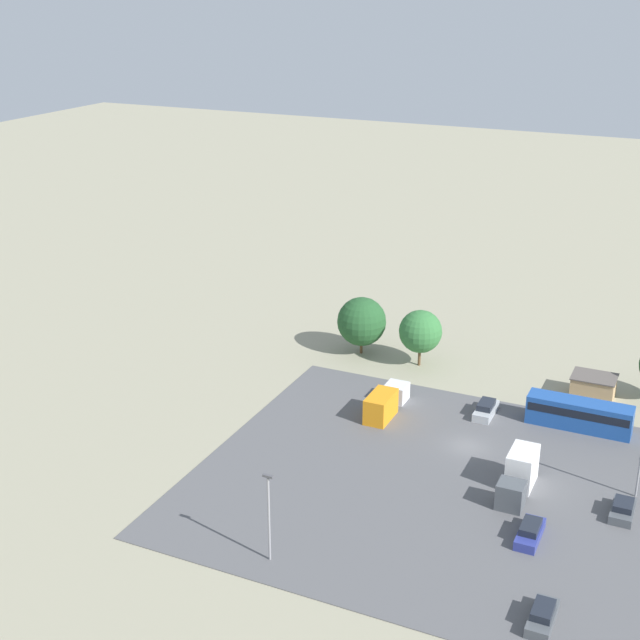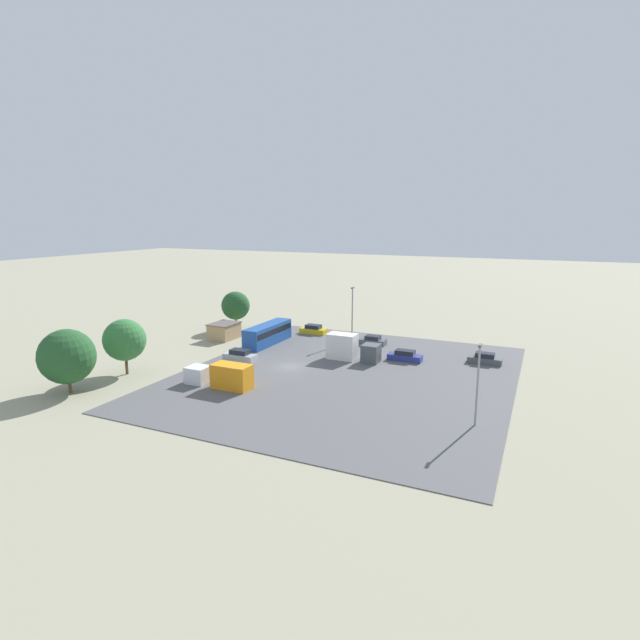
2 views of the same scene
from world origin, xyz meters
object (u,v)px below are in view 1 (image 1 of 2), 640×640
(shed_building, at_px, (593,387))
(parked_car_3, at_px, (623,510))
(parked_car_0, at_px, (542,616))
(parked_truck_1, at_px, (519,475))
(parked_truck_0, at_px, (385,402))
(parked_car_2, at_px, (530,532))
(parked_car_4, at_px, (486,409))
(bus, at_px, (579,414))

(shed_building, relative_size, parked_car_3, 1.22)
(parked_car_0, xyz_separation_m, parked_truck_1, (5.86, -17.36, 1.02))
(parked_truck_0, distance_m, parked_truck_1, 19.36)
(parked_car_2, bearing_deg, parked_car_3, 45.95)
(parked_car_4, relative_size, parked_truck_0, 0.55)
(parked_car_4, relative_size, parked_truck_1, 0.63)
(parked_car_3, bearing_deg, parked_truck_1, 178.84)
(parked_car_0, height_order, parked_car_3, parked_car_0)
(parked_car_2, relative_size, parked_car_4, 1.01)
(parked_car_3, height_order, parked_truck_0, parked_truck_0)
(bus, bearing_deg, shed_building, 178.79)
(shed_building, relative_size, bus, 0.46)
(bus, height_order, parked_car_2, bus)
(parked_truck_0, bearing_deg, parked_car_2, -40.41)
(parked_car_4, bearing_deg, parked_car_0, 112.03)
(parked_car_2, height_order, parked_truck_0, parked_truck_0)
(parked_car_2, xyz_separation_m, parked_truck_0, (19.54, -16.64, 0.68))
(bus, distance_m, parked_car_2, 22.10)
(bus, bearing_deg, parked_car_0, 5.16)
(shed_building, distance_m, parked_car_3, 24.35)
(bus, bearing_deg, parked_truck_1, -11.14)
(shed_building, distance_m, parked_car_2, 30.45)
(parked_car_0, height_order, parked_truck_1, parked_truck_1)
(bus, xyz_separation_m, parked_truck_0, (19.79, 5.43, -0.38))
(shed_building, xyz_separation_m, parked_truck_0, (19.97, 13.81, 0.06))
(parked_car_0, distance_m, parked_truck_0, 35.20)
(shed_building, distance_m, bus, 8.39)
(parked_car_0, relative_size, parked_truck_1, 0.60)
(parked_truck_1, bearing_deg, parked_car_4, -63.93)
(parked_car_0, height_order, parked_truck_0, parked_truck_0)
(shed_building, bearing_deg, parked_truck_0, 34.66)
(shed_building, height_order, parked_car_0, shed_building)
(bus, distance_m, parked_car_4, 9.81)
(parked_truck_0, bearing_deg, parked_truck_1, -29.46)
(parked_car_3, xyz_separation_m, parked_truck_0, (26.24, -9.71, 0.71))
(parked_car_4, height_order, parked_truck_1, parked_truck_1)
(shed_building, distance_m, parked_car_0, 40.78)
(bus, distance_m, parked_car_0, 32.46)
(parked_car_3, height_order, parked_truck_1, parked_truck_1)
(parked_truck_0, relative_size, parked_truck_1, 1.13)
(shed_building, bearing_deg, parked_car_2, 89.19)
(parked_truck_1, bearing_deg, shed_building, -97.62)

